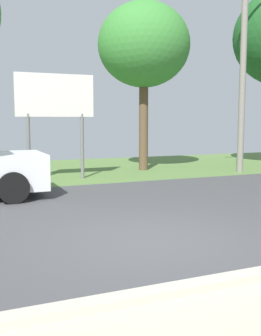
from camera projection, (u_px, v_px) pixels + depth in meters
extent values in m
cube|color=#424244|center=(110.00, 217.00, 8.56)|extent=(40.00, 8.00, 0.10)
cube|color=#58793C|center=(41.00, 172.00, 15.88)|extent=(40.00, 8.00, 0.10)
cube|color=#B2AD9E|center=(222.00, 281.00, 4.89)|extent=(40.00, 0.24, 0.10)
cylinder|color=black|center=(5.00, 177.00, 11.50)|extent=(0.76, 0.28, 0.76)
cylinder|color=black|center=(13.00, 188.00, 9.66)|extent=(0.76, 0.28, 0.76)
cylinder|color=gray|center=(243.00, 71.00, 15.04)|extent=(0.24, 0.24, 7.59)
cylinder|color=slate|center=(29.00, 148.00, 13.09)|extent=(0.12, 0.12, 2.20)
cylinder|color=slate|center=(82.00, 146.00, 13.79)|extent=(0.12, 0.12, 2.20)
cube|color=silver|center=(55.00, 95.00, 13.24)|extent=(2.60, 0.10, 1.40)
cylinder|color=brown|center=(144.00, 123.00, 16.02)|extent=(0.36, 0.36, 3.76)
ellipsoid|color=#387F33|center=(144.00, 45.00, 15.66)|extent=(3.59, 3.59, 3.26)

